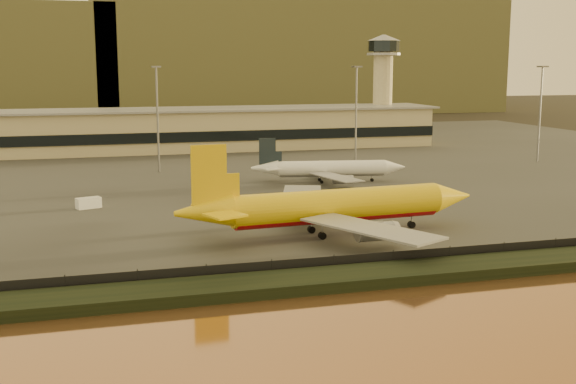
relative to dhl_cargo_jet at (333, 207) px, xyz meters
name	(u,v)px	position (x,y,z in m)	size (l,w,h in m)	color
ground	(290,250)	(-8.71, -6.66, -4.54)	(900.00, 900.00, 0.00)	black
embankment	(329,280)	(-8.71, -23.66, -3.84)	(320.00, 7.00, 1.40)	black
tarmac	(191,163)	(-8.71, 88.34, -4.44)	(320.00, 220.00, 0.20)	#2D2D2D
perimeter_fence	(319,266)	(-8.71, -19.66, -3.24)	(300.00, 0.05, 2.20)	black
terminal_building	(128,131)	(-23.24, 118.89, 1.70)	(202.00, 25.00, 12.60)	tan
control_tower	(383,78)	(61.29, 124.34, 17.12)	(11.20, 11.20, 35.50)	tan
apron_light_masts	(264,107)	(6.29, 68.34, 11.16)	(152.20, 12.20, 25.40)	slate
distant_hills	(91,55)	(-29.46, 333.34, 26.85)	(470.00, 160.00, 70.00)	brown
dhl_cargo_jet	(333,207)	(0.00, 0.00, 0.00)	(48.71, 47.60, 14.55)	#DFB50B
white_narrowbody_jet	(329,169)	(15.86, 47.62, -1.38)	(34.54, 33.32, 9.94)	white
gse_vehicle_yellow	(375,202)	(14.86, 18.78, -3.50)	(3.73, 1.68, 1.68)	#DFB50B
gse_vehicle_white	(88,203)	(-35.67, 31.68, -3.37)	(4.32, 1.95, 1.95)	white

